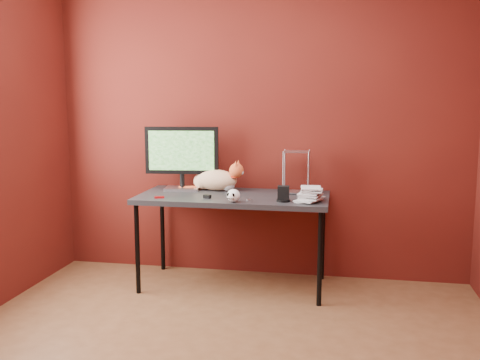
% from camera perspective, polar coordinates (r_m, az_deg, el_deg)
% --- Properties ---
extents(room, '(3.52, 3.52, 2.61)m').
position_cam_1_polar(room, '(2.80, -3.21, 7.36)').
color(room, brown).
rests_on(room, ground).
extents(desk, '(1.50, 0.70, 0.75)m').
position_cam_1_polar(desk, '(4.25, -0.71, -2.28)').
color(desk, black).
rests_on(desk, ground).
extents(monitor, '(0.61, 0.23, 0.53)m').
position_cam_1_polar(monitor, '(4.47, -6.23, 2.68)').
color(monitor, '#B4B3B9').
rests_on(monitor, desk).
extents(cat, '(0.56, 0.26, 0.26)m').
position_cam_1_polar(cat, '(4.45, -2.57, 0.04)').
color(cat, orange).
rests_on(cat, desk).
extents(skull_mug, '(0.10, 0.11, 0.10)m').
position_cam_1_polar(skull_mug, '(3.94, -0.70, -1.67)').
color(skull_mug, white).
rests_on(skull_mug, desk).
extents(speaker, '(0.10, 0.10, 0.12)m').
position_cam_1_polar(speaker, '(3.98, 4.65, -1.53)').
color(speaker, black).
rests_on(speaker, desk).
extents(book_stack, '(0.22, 0.24, 1.19)m').
position_cam_1_polar(book_stack, '(3.97, 6.67, 6.26)').
color(book_stack, beige).
rests_on(book_stack, desk).
extents(wire_rack, '(0.21, 0.17, 0.35)m').
position_cam_1_polar(wire_rack, '(4.33, 6.02, 0.87)').
color(wire_rack, '#B4B3B9').
rests_on(wire_rack, desk).
extents(pocket_knife, '(0.08, 0.05, 0.02)m').
position_cam_1_polar(pocket_knife, '(4.15, -8.60, -1.83)').
color(pocket_knife, '#970B0E').
rests_on(pocket_knife, desk).
extents(black_gadget, '(0.06, 0.05, 0.03)m').
position_cam_1_polar(black_gadget, '(4.11, -3.52, -1.77)').
color(black_gadget, black).
rests_on(black_gadget, desk).
extents(washer, '(0.04, 0.04, 0.00)m').
position_cam_1_polar(washer, '(4.04, 0.93, -2.12)').
color(washer, '#B4B3B9').
rests_on(washer, desk).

